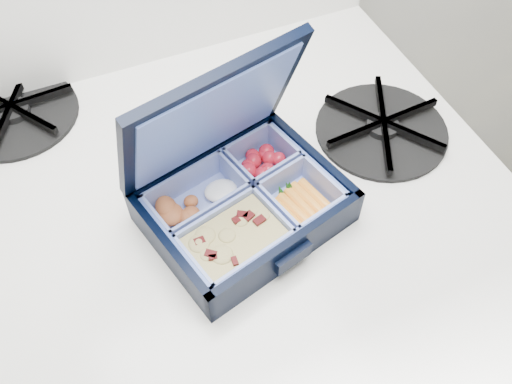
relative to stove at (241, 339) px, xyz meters
name	(u,v)px	position (x,y,z in m)	size (l,w,h in m)	color
stove	(241,339)	(0.00, 0.00, 0.00)	(0.66, 0.66, 0.99)	white
bento_box	(244,207)	(0.00, -0.05, 0.52)	(0.21, 0.17, 0.05)	black
burner_grate	(383,125)	(0.22, 0.01, 0.51)	(0.17, 0.17, 0.03)	black
burner_grate_rear	(13,111)	(-0.23, 0.23, 0.51)	(0.17, 0.17, 0.02)	black
fork	(237,140)	(0.03, 0.07, 0.50)	(0.02, 0.17, 0.01)	#B9B9B9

